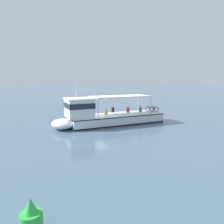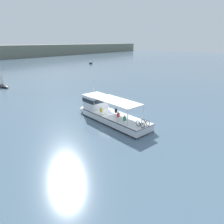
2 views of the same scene
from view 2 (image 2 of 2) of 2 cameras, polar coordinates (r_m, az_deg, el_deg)
The scene contains 4 objects.
ground_plane at distance 29.63m, azimuth -1.37°, elevation -1.49°, with size 400.00×400.00×0.00m, color slate.
ferry_main at distance 28.44m, azimuth -1.34°, elevation -0.22°, with size 5.73×13.07×5.32m.
sailboat_outer_anchorage at distance 55.96m, azimuth -28.36°, elevation 6.72°, with size 1.91×4.92×5.40m.
motorboat_off_bow at distance 103.91m, azimuth -6.04°, elevation 13.68°, with size 3.37×3.55×1.26m.
Camera 2 is at (-21.83, -17.06, 10.51)m, focal length 32.42 mm.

